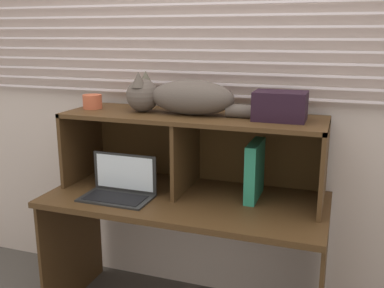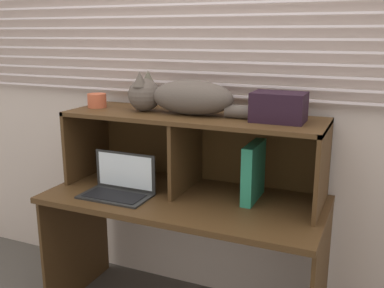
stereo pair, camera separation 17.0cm
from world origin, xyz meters
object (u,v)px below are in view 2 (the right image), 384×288
object	(u,v)px
binder_upright	(253,172)
book_stack	(129,176)
cat	(180,97)
storage_box	(279,107)
laptop	(119,186)
small_basket	(97,101)

from	to	relation	value
binder_upright	book_stack	bearing A→B (deg)	-179.98
cat	book_stack	xyz separation A→B (m)	(-0.33, -0.00, -0.47)
cat	storage_box	world-z (taller)	cat
cat	laptop	size ratio (longest dim) A/B	2.17
binder_upright	small_basket	xyz separation A→B (m)	(-0.92, 0.00, 0.30)
cat	laptop	xyz separation A→B (m)	(-0.25, -0.21, -0.45)
laptop	small_basket	xyz separation A→B (m)	(-0.26, 0.21, 0.40)
binder_upright	small_basket	size ratio (longest dim) A/B	2.80
laptop	small_basket	world-z (taller)	small_basket
binder_upright	book_stack	world-z (taller)	binder_upright
cat	laptop	bearing A→B (deg)	-139.75
cat	binder_upright	size ratio (longest dim) A/B	2.66
binder_upright	laptop	bearing A→B (deg)	-161.92
cat	book_stack	distance (m)	0.57
cat	book_stack	size ratio (longest dim) A/B	2.89
binder_upright	book_stack	size ratio (longest dim) A/B	1.09
cat	small_basket	xyz separation A→B (m)	(-0.52, 0.00, -0.05)
small_basket	cat	bearing A→B (deg)	0.00
cat	storage_box	xyz separation A→B (m)	(0.51, 0.00, -0.02)
cat	binder_upright	bearing A→B (deg)	0.00
laptop	small_basket	distance (m)	0.53
binder_upright	small_basket	bearing A→B (deg)	180.00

